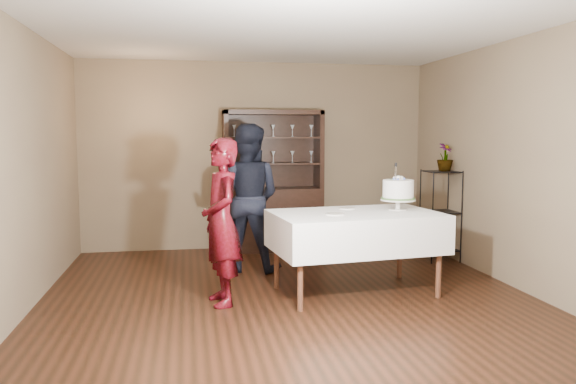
{
  "coord_description": "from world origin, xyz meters",
  "views": [
    {
      "loc": [
        -1.0,
        -5.66,
        1.68
      ],
      "look_at": [
        0.03,
        0.1,
        1.07
      ],
      "focal_mm": 35.0,
      "sensor_mm": 36.0,
      "label": 1
    }
  ],
  "objects_px": {
    "woman": "(221,222)",
    "potted_plant": "(445,157)",
    "plant_etagere": "(440,211)",
    "cake": "(398,191)",
    "cake_table": "(356,231)",
    "china_hutch": "(273,204)",
    "man": "(247,198)"
  },
  "relations": [
    {
      "from": "woman",
      "to": "potted_plant",
      "type": "bearing_deg",
      "value": 103.79
    },
    {
      "from": "plant_etagere",
      "to": "woman",
      "type": "bearing_deg",
      "value": -154.48
    },
    {
      "from": "woman",
      "to": "cake",
      "type": "relative_size",
      "value": 3.21
    },
    {
      "from": "cake_table",
      "to": "cake",
      "type": "height_order",
      "value": "cake"
    },
    {
      "from": "china_hutch",
      "to": "cake",
      "type": "bearing_deg",
      "value": -65.37
    },
    {
      "from": "potted_plant",
      "to": "plant_etagere",
      "type": "bearing_deg",
      "value": 136.03
    },
    {
      "from": "china_hutch",
      "to": "man",
      "type": "distance_m",
      "value": 1.26
    },
    {
      "from": "cake_table",
      "to": "man",
      "type": "height_order",
      "value": "man"
    },
    {
      "from": "plant_etagere",
      "to": "cake",
      "type": "xyz_separation_m",
      "value": [
        -1.06,
        -1.18,
        0.41
      ]
    },
    {
      "from": "cake_table",
      "to": "woman",
      "type": "relative_size",
      "value": 1.11
    },
    {
      "from": "china_hutch",
      "to": "cake_table",
      "type": "relative_size",
      "value": 1.1
    },
    {
      "from": "cake_table",
      "to": "woman",
      "type": "bearing_deg",
      "value": -174.6
    },
    {
      "from": "man",
      "to": "cake",
      "type": "xyz_separation_m",
      "value": [
        1.52,
        -1.1,
        0.16
      ]
    },
    {
      "from": "china_hutch",
      "to": "potted_plant",
      "type": "bearing_deg",
      "value": -27.12
    },
    {
      "from": "china_hutch",
      "to": "cake_table",
      "type": "xyz_separation_m",
      "value": [
        0.52,
        -2.33,
        -0.01
      ]
    },
    {
      "from": "plant_etagere",
      "to": "cake",
      "type": "distance_m",
      "value": 1.64
    },
    {
      "from": "cake_table",
      "to": "woman",
      "type": "xyz_separation_m",
      "value": [
        -1.41,
        -0.13,
        0.16
      ]
    },
    {
      "from": "china_hutch",
      "to": "plant_etagere",
      "type": "relative_size",
      "value": 1.67
    },
    {
      "from": "plant_etagere",
      "to": "woman",
      "type": "xyz_separation_m",
      "value": [
        -2.96,
        -1.42,
        0.17
      ]
    },
    {
      "from": "cake",
      "to": "man",
      "type": "bearing_deg",
      "value": 144.1
    },
    {
      "from": "cake",
      "to": "plant_etagere",
      "type": "bearing_deg",
      "value": 48.17
    },
    {
      "from": "china_hutch",
      "to": "man",
      "type": "xyz_separation_m",
      "value": [
        -0.5,
        -1.13,
        0.23
      ]
    },
    {
      "from": "plant_etagere",
      "to": "cake_table",
      "type": "distance_m",
      "value": 2.02
    },
    {
      "from": "plant_etagere",
      "to": "cake",
      "type": "relative_size",
      "value": 2.35
    },
    {
      "from": "man",
      "to": "cake_table",
      "type": "bearing_deg",
      "value": 150.35
    },
    {
      "from": "potted_plant",
      "to": "china_hutch",
      "type": "bearing_deg",
      "value": 152.88
    },
    {
      "from": "plant_etagere",
      "to": "china_hutch",
      "type": "bearing_deg",
      "value": 153.17
    },
    {
      "from": "china_hutch",
      "to": "cake_table",
      "type": "height_order",
      "value": "china_hutch"
    },
    {
      "from": "cake_table",
      "to": "china_hutch",
      "type": "bearing_deg",
      "value": 102.59
    },
    {
      "from": "plant_etagere",
      "to": "man",
      "type": "relative_size",
      "value": 0.67
    },
    {
      "from": "man",
      "to": "potted_plant",
      "type": "distance_m",
      "value": 2.65
    },
    {
      "from": "china_hutch",
      "to": "woman",
      "type": "xyz_separation_m",
      "value": [
        -0.88,
        -2.47,
        0.15
      ]
    }
  ]
}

